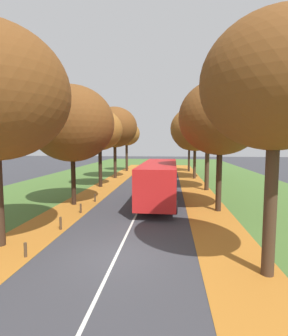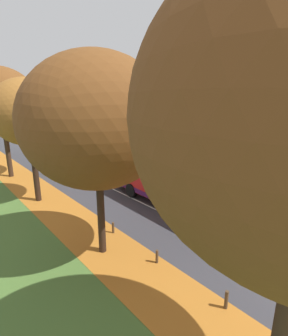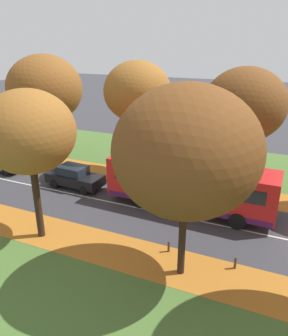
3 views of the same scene
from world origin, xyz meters
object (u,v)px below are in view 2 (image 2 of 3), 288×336
object	(u,v)px
bollard_fourth	(157,257)
car_black_lead	(100,167)
tree_right_near	(248,108)
bollard_fifth	(113,228)
tree_right_distant	(70,106)
bus	(174,180)
tree_left_mid	(28,113)
tree_right_mid	(162,100)
car_silver_third_in_line	(46,145)
bollard_third	(226,300)
tree_left_far	(0,99)
tree_right_far	(105,100)
car_grey_following	(67,152)
tree_left_near	(97,122)

from	to	relation	value
bollard_fourth	car_black_lead	bearing A→B (deg)	69.19
tree_right_near	bollard_fifth	xyz separation A→B (m)	(-8.87, 1.83, -5.79)
tree_right_distant	bus	world-z (taller)	tree_right_distant
tree_right_near	tree_left_mid	bearing A→B (deg)	139.86
tree_right_mid	car_silver_third_in_line	distance (m)	17.51
bollard_third	tree_left_far	bearing A→B (deg)	94.12
bollard_third	car_black_lead	distance (m)	16.15
tree_right_far	car_silver_third_in_line	distance (m)	10.26
bus	tree_right_far	bearing A→B (deg)	74.35
tree_right_near	car_grey_following	distance (m)	19.52
tree_left_near	bollard_fifth	size ratio (longest dim) A/B	14.37
car_grey_following	tree_right_near	bearing A→B (deg)	-78.25
bus	car_black_lead	distance (m)	8.56
tree_left_mid	tree_right_distant	world-z (taller)	tree_left_mid
tree_left_far	bollard_third	xyz separation A→B (m)	(1.47, -20.36, -6.14)
tree_right_far	bollard_fifth	xyz separation A→B (m)	(-8.76, -14.28, -5.97)
bollard_fourth	tree_left_far	bearing A→B (deg)	94.65
tree_right_mid	tree_right_near	bearing A→B (deg)	-92.22
tree_left_far	bus	world-z (taller)	tree_left_far
tree_left_mid	tree_right_mid	size ratio (longest dim) A/B	0.91
tree_right_near	bollard_fifth	world-z (taller)	tree_right_near
tree_left_far	car_grey_following	size ratio (longest dim) A/B	2.14
tree_left_near	car_grey_following	world-z (taller)	tree_left_near
car_grey_following	car_silver_third_in_line	world-z (taller)	same
tree_right_distant	tree_left_near	bearing A→B (deg)	-112.68
tree_left_near	tree_left_far	bearing A→B (deg)	90.39
tree_left_far	tree_right_distant	bearing A→B (deg)	41.51
tree_right_distant	car_black_lead	distance (m)	15.02
tree_right_near	bollard_third	xyz separation A→B (m)	(-8.77, -4.72, -5.75)
bollard_fourth	car_silver_third_in_line	size ratio (longest dim) A/B	0.14
tree_right_near	tree_right_mid	xyz separation A→B (m)	(0.30, 7.84, 0.34)
tree_left_mid	tree_right_mid	distance (m)	10.65
tree_left_far	tree_right_near	world-z (taller)	tree_left_far
bollard_fourth	bollard_third	bearing A→B (deg)	-88.63
bollard_fifth	tree_right_far	bearing A→B (deg)	58.48
car_grey_following	car_silver_third_in_line	xyz separation A→B (m)	(-0.30, 5.42, 0.00)
bollard_fifth	car_grey_following	bearing A→B (deg)	73.09
tree_left_far	tree_right_far	distance (m)	10.14
car_grey_following	car_silver_third_in_line	bearing A→B (deg)	93.19
tree_left_near	car_silver_third_in_line	bearing A→B (deg)	75.38
tree_left_mid	car_black_lead	distance (m)	8.14
bollard_fourth	car_grey_following	distance (m)	20.48
bollard_third	car_silver_third_in_line	world-z (taller)	car_silver_third_in_line
tree_right_far	car_silver_third_in_line	size ratio (longest dim) A/B	2.15
bollard_third	car_grey_following	size ratio (longest dim) A/B	0.16
tree_left_mid	bollard_fourth	distance (m)	11.61
tree_right_far	tree_left_mid	bearing A→B (deg)	-143.89
tree_left_near	bus	distance (m)	7.55
tree_left_far	car_grey_following	bearing A→B (deg)	23.27
car_grey_following	bus	bearing A→B (deg)	-90.57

